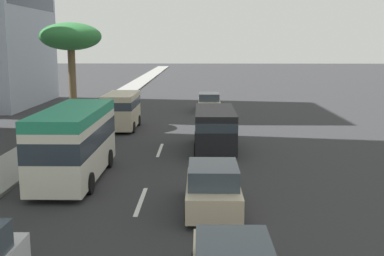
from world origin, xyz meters
name	(u,v)px	position (x,y,z in m)	size (l,w,h in m)	color
ground_plane	(170,123)	(31.50, 0.00, 0.00)	(198.00, 198.00, 0.00)	#2D2D30
sidewalk_right	(80,121)	(31.50, 6.56, 0.07)	(162.00, 2.55, 0.15)	gray
lane_stripe_mid	(141,201)	(13.94, 0.00, 0.01)	(3.20, 0.16, 0.01)	silver
lane_stripe_far	(160,150)	(22.45, 0.00, 0.01)	(3.20, 0.16, 0.01)	silver
minibus_second	(74,141)	(16.81, 3.13, 1.67)	(6.89, 2.34, 3.04)	silver
van_third	(215,127)	(22.61, -2.97, 1.27)	(5.39, 2.21, 2.21)	black
car_fifth	(213,188)	(13.08, -2.62, 0.78)	(4.06, 1.89, 1.65)	beige
car_sixth	(209,102)	(37.64, -2.92, 0.73)	(4.46, 1.90, 1.54)	beige
van_seventh	(121,109)	(28.88, 3.10, 1.37)	(4.64, 2.13, 2.40)	beige
pedestrian_mid_block	(43,129)	(22.48, 6.30, 1.12)	(0.39, 0.37, 1.75)	red
palm_tree	(71,38)	(30.00, 6.60, 6.01)	(4.14, 4.14, 6.92)	brown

